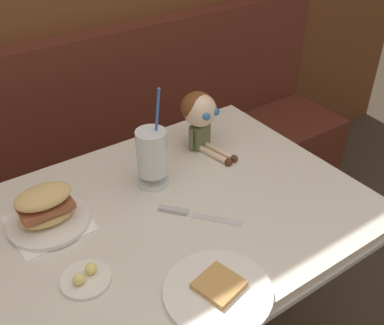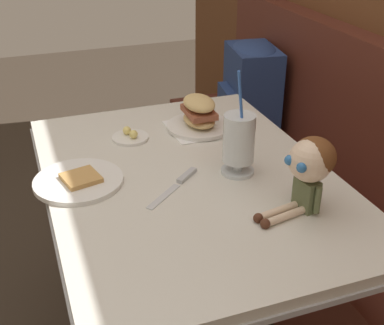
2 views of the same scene
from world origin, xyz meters
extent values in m
cube|color=#512319|center=(0.00, 0.77, 0.23)|extent=(2.60, 0.48, 0.45)
cube|color=#512319|center=(0.00, 0.96, 0.73)|extent=(2.60, 0.10, 0.55)
cube|color=silver|center=(0.00, 0.18, 0.72)|extent=(1.10, 0.80, 0.03)
cube|color=#B7BABF|center=(0.00, 0.18, 0.70)|extent=(1.11, 0.81, 0.02)
cylinder|color=#A5A8AD|center=(0.00, 0.18, 0.37)|extent=(0.14, 0.14, 0.65)
cylinder|color=white|center=(-0.06, -0.13, 0.75)|extent=(0.25, 0.25, 0.01)
cube|color=tan|center=(-0.05, -0.12, 0.76)|extent=(0.11, 0.11, 0.01)
cylinder|color=silver|center=(0.03, 0.32, 0.74)|extent=(0.10, 0.10, 0.01)
cylinder|color=silver|center=(0.03, 0.32, 0.77)|extent=(0.03, 0.03, 0.03)
cylinder|color=silver|center=(0.03, 0.32, 0.85)|extent=(0.09, 0.09, 0.14)
cylinder|color=pink|center=(0.03, 0.32, 0.84)|extent=(0.08, 0.08, 0.12)
cylinder|color=blue|center=(0.05, 0.31, 0.95)|extent=(0.02, 0.04, 0.22)
cube|color=white|center=(-0.29, 0.32, 0.74)|extent=(0.21, 0.21, 0.00)
cylinder|color=white|center=(-0.29, 0.32, 0.75)|extent=(0.22, 0.22, 0.01)
ellipsoid|color=tan|center=(-0.29, 0.32, 0.77)|extent=(0.15, 0.10, 0.04)
cube|color=#995138|center=(-0.29, 0.32, 0.80)|extent=(0.14, 0.09, 0.02)
ellipsoid|color=tan|center=(-0.29, 0.32, 0.83)|extent=(0.15, 0.10, 0.04)
cylinder|color=white|center=(-0.29, 0.08, 0.74)|extent=(0.12, 0.12, 0.01)
sphere|color=#F4E07A|center=(-0.31, 0.07, 0.76)|extent=(0.03, 0.03, 0.03)
sphere|color=#F4E07A|center=(-0.27, 0.08, 0.76)|extent=(0.03, 0.03, 0.03)
cube|color=silver|center=(0.09, 0.07, 0.74)|extent=(0.11, 0.12, 0.00)
cube|color=#B2B5BA|center=(0.01, 0.17, 0.75)|extent=(0.07, 0.08, 0.01)
cube|color=#5B6642|center=(0.27, 0.40, 0.78)|extent=(0.07, 0.05, 0.08)
sphere|color=beige|center=(0.27, 0.40, 0.88)|extent=(0.11, 0.11, 0.11)
ellipsoid|color=brown|center=(0.26, 0.41, 0.89)|extent=(0.13, 0.12, 0.10)
sphere|color=#2D6BB2|center=(0.25, 0.35, 0.88)|extent=(0.03, 0.03, 0.03)
sphere|color=#2D6BB2|center=(0.30, 0.36, 0.88)|extent=(0.03, 0.03, 0.03)
cylinder|color=beige|center=(0.27, 0.32, 0.75)|extent=(0.04, 0.12, 0.02)
cylinder|color=beige|center=(0.30, 0.33, 0.75)|extent=(0.04, 0.12, 0.02)
sphere|color=#4C2819|center=(0.28, 0.26, 0.75)|extent=(0.03, 0.03, 0.03)
sphere|color=#4C2819|center=(0.31, 0.27, 0.75)|extent=(0.03, 0.03, 0.03)
cylinder|color=#5B6642|center=(0.23, 0.39, 0.79)|extent=(0.02, 0.02, 0.07)
cylinder|color=#5B6642|center=(0.31, 0.41, 0.79)|extent=(0.02, 0.02, 0.07)
camera|label=1|loc=(-0.49, -0.65, 1.57)|focal=42.29mm
camera|label=2|loc=(1.23, -0.26, 1.48)|focal=48.65mm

